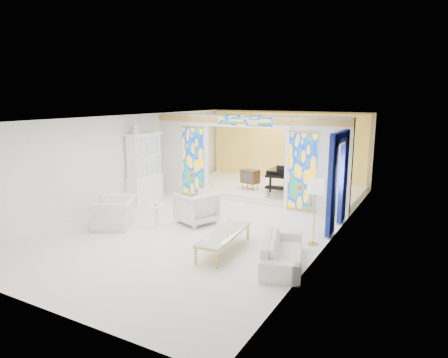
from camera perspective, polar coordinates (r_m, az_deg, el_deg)
The scene contains 24 objects.
floor at distance 12.10m, azimuth -1.13°, elevation -5.58°, with size 12.00×12.00×0.00m, color white.
ceiling at distance 11.57m, azimuth -1.19°, elevation 8.76°, with size 7.00×12.00×0.02m, color white.
wall_back at distance 17.14m, azimuth 8.93°, elevation 4.54°, with size 7.00×0.02×3.00m, color white.
wall_front at distance 7.33m, azimuth -25.40°, elevation -6.06°, with size 7.00×0.02×3.00m, color white.
wall_left at distance 13.80m, azimuth -13.87°, elevation 2.63°, with size 0.02×12.00×3.00m, color white.
wall_right at distance 10.47m, azimuth 15.69°, elevation -0.27°, with size 0.02×12.00×3.00m, color white.
partition_wall at distance 13.46m, azimuth 3.09°, elevation 3.39°, with size 7.00×0.22×3.00m.
stained_glass_left at distance 14.41m, azimuth -4.41°, elevation 2.51°, with size 0.90×0.04×2.40m, color gold.
stained_glass_right at distance 12.68m, azimuth 11.16°, elevation 1.06°, with size 0.90×0.04×2.40m, color gold.
stained_glass_transom at distance 13.24m, azimuth 2.95°, elevation 8.34°, with size 2.00×0.04×0.34m, color gold.
alcove_platform at distance 15.64m, azimuth 6.38°, elevation -1.32°, with size 6.80×3.80×0.18m, color white.
gold_curtain_back at distance 17.03m, azimuth 8.79°, elevation 4.50°, with size 6.70×0.10×2.90m, color #F7CE56.
chandelier at distance 15.11m, azimuth 7.15°, elevation 7.65°, with size 0.48×0.48×0.30m, color #B89440.
blue_drapes at distance 11.15m, azimuth 16.04°, elevation 0.83°, with size 0.14×1.85×2.65m.
china_cabinet at distance 14.11m, azimuth -11.32°, elevation 1.58°, with size 0.56×1.46×2.72m.
armchair_left at distance 11.63m, azimuth -15.36°, elevation -4.64°, with size 1.25×1.09×0.81m, color white.
armchair_right at distance 11.52m, azimuth -3.97°, elevation -4.10°, with size 0.99×1.02×0.92m, color white.
sofa at distance 8.88m, azimuth 8.33°, elevation -10.14°, with size 2.10×0.82×0.61m, color silver.
side_table at distance 11.39m, azimuth -9.61°, elevation -4.74°, with size 0.61×0.61×0.61m.
vase at distance 11.31m, azimuth -9.66°, elevation -3.26°, with size 0.17×0.17×0.18m, color silver.
coffee_table at distance 9.45m, azimuth -0.01°, elevation -7.94°, with size 0.82×2.09×0.46m.
floor_lamp at distance 9.86m, azimuth 12.95°, elevation -1.50°, with size 0.43×0.43×1.63m.
grand_piano at distance 14.99m, azimuth 9.71°, elevation 0.93°, with size 1.59×2.48×0.97m.
tv_console at distance 14.99m, azimuth 3.74°, elevation 0.37°, with size 0.71×0.56×0.73m.
Camera 1 is at (5.77, -10.01, 3.59)m, focal length 32.00 mm.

